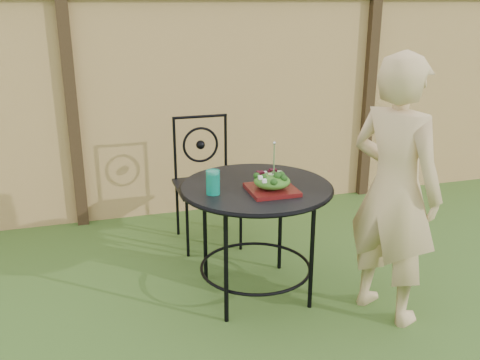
{
  "coord_description": "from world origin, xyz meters",
  "views": [
    {
      "loc": [
        -1.22,
        -2.19,
        1.77
      ],
      "look_at": [
        -0.35,
        0.72,
        0.75
      ],
      "focal_mm": 40.0,
      "sensor_mm": 36.0,
      "label": 1
    }
  ],
  "objects": [
    {
      "name": "patio_chair",
      "position": [
        -0.38,
        1.55,
        0.5
      ],
      "size": [
        0.46,
        0.46,
        0.95
      ],
      "color": "black",
      "rests_on": "ground"
    },
    {
      "name": "diner",
      "position": [
        0.4,
        0.25,
        0.77
      ],
      "size": [
        0.57,
        0.66,
        1.54
      ],
      "primitive_type": "imported",
      "rotation": [
        0.0,
        0.0,
        2.0
      ],
      "color": "tan",
      "rests_on": "ground"
    },
    {
      "name": "fork",
      "position": [
        -0.21,
        0.54,
        0.92
      ],
      "size": [
        0.01,
        0.01,
        0.18
      ],
      "primitive_type": "cylinder",
      "color": "silver",
      "rests_on": "salad"
    },
    {
      "name": "salad_plate",
      "position": [
        -0.22,
        0.54,
        0.74
      ],
      "size": [
        0.27,
        0.27,
        0.02
      ],
      "primitive_type": "cube",
      "color": "#3F1009",
      "rests_on": "patio_table"
    },
    {
      "name": "fence",
      "position": [
        -0.0,
        2.19,
        0.95
      ],
      "size": [
        8.0,
        0.12,
        1.9
      ],
      "color": "#E0B36F",
      "rests_on": "ground"
    },
    {
      "name": "salad",
      "position": [
        -0.22,
        0.54,
        0.79
      ],
      "size": [
        0.21,
        0.21,
        0.08
      ],
      "primitive_type": "ellipsoid",
      "color": "#235614",
      "rests_on": "salad_plate"
    },
    {
      "name": "ground",
      "position": [
        0.0,
        0.0,
        0.0
      ],
      "size": [
        60.0,
        60.0,
        0.0
      ],
      "primitive_type": "plane",
      "color": "#2C4D18",
      "rests_on": "ground"
    },
    {
      "name": "drinking_glass",
      "position": [
        -0.55,
        0.6,
        0.79
      ],
      "size": [
        0.08,
        0.08,
        0.14
      ],
      "primitive_type": "cylinder",
      "color": "#0C8C70",
      "rests_on": "patio_table"
    },
    {
      "name": "patio_table",
      "position": [
        -0.27,
        0.67,
        0.59
      ],
      "size": [
        0.92,
        0.92,
        0.72
      ],
      "color": "black",
      "rests_on": "ground"
    }
  ]
}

